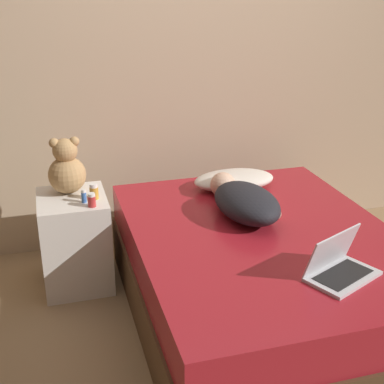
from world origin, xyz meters
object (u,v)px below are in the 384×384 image
object	(u,v)px
bottle_blue	(84,196)
person_lying	(244,201)
teddy_bear	(67,169)
bottle_red	(92,200)
laptop	(339,266)
bottle_amber	(94,192)
pillow	(234,180)

from	to	relation	value
bottle_blue	person_lying	bearing A→B (deg)	-20.85
teddy_bear	bottle_red	world-z (taller)	teddy_bear
bottle_red	bottle_blue	bearing A→B (deg)	116.77
laptop	bottle_amber	size ratio (longest dim) A/B	4.11
bottle_red	bottle_amber	world-z (taller)	bottle_amber
laptop	bottle_red	distance (m)	1.43
pillow	person_lying	distance (m)	0.42
teddy_bear	bottle_blue	bearing A→B (deg)	-67.24
teddy_bear	bottle_red	xyz separation A→B (m)	(0.11, -0.26, -0.11)
bottle_red	bottle_amber	distance (m)	0.11
teddy_bear	pillow	bearing A→B (deg)	-5.76
laptop	bottle_amber	xyz separation A→B (m)	(-0.99, 1.12, 0.04)
teddy_bear	bottle_amber	world-z (taller)	teddy_bear
laptop	teddy_bear	bearing A→B (deg)	107.15
pillow	laptop	bearing A→B (deg)	-85.90
pillow	bottle_amber	bearing A→B (deg)	-177.32
pillow	teddy_bear	bearing A→B (deg)	174.24
teddy_bear	bottle_amber	xyz separation A→B (m)	(0.14, -0.15, -0.11)
laptop	teddy_bear	distance (m)	1.70
bottle_red	bottle_blue	distance (m)	0.08
laptop	bottle_red	bearing A→B (deg)	110.60
pillow	teddy_bear	xyz separation A→B (m)	(-1.04, 0.11, 0.14)
pillow	teddy_bear	size ratio (longest dim) A/B	1.51
pillow	bottle_blue	distance (m)	0.97
bottle_blue	bottle_amber	bearing A→B (deg)	30.07
teddy_bear	bottle_blue	xyz separation A→B (m)	(0.08, -0.18, -0.11)
pillow	laptop	size ratio (longest dim) A/B	1.36
person_lying	teddy_bear	xyz separation A→B (m)	(-0.95, 0.52, 0.11)
bottle_amber	bottle_blue	world-z (taller)	bottle_amber
pillow	bottle_amber	world-z (taller)	bottle_amber
teddy_bear	bottle_amber	distance (m)	0.23
person_lying	bottle_red	bearing A→B (deg)	157.93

